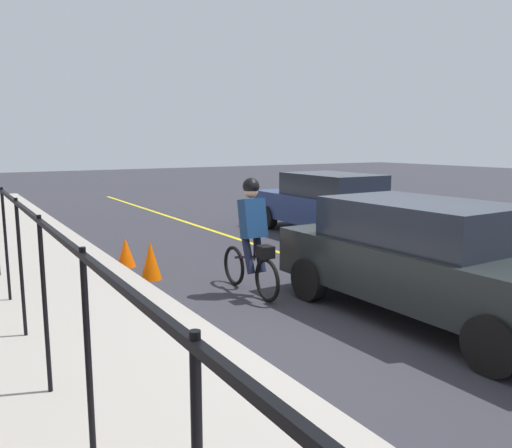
{
  "coord_description": "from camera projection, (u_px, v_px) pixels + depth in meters",
  "views": [
    {
      "loc": [
        -4.41,
        4.46,
        2.36
      ],
      "look_at": [
        2.81,
        0.05,
        1.0
      ],
      "focal_mm": 35.83,
      "sensor_mm": 36.0,
      "label": 1
    }
  ],
  "objects": [
    {
      "name": "iron_fence",
      "position": [
        29.0,
        249.0,
        5.06
      ],
      "size": [
        20.55,
        0.04,
        1.6
      ],
      "color": "black",
      "rests_on": "sidewalk"
    },
    {
      "name": "traffic_cone_near",
      "position": [
        126.0,
        252.0,
        9.73
      ],
      "size": [
        0.36,
        0.36,
        0.56
      ],
      "primitive_type": "cone",
      "color": "#EC5002",
      "rests_on": "ground"
    },
    {
      "name": "cyclist_lead",
      "position": [
        252.0,
        237.0,
        7.88
      ],
      "size": [
        1.71,
        0.37,
        1.83
      ],
      "rotation": [
        0.0,
        0.0,
        -0.02
      ],
      "color": "black",
      "rests_on": "ground"
    },
    {
      "name": "lane_line_centre",
      "position": [
        459.0,
        311.0,
        7.21
      ],
      "size": [
        36.0,
        0.12,
        0.01
      ],
      "primitive_type": "cube",
      "color": "yellow",
      "rests_on": "ground"
    },
    {
      "name": "ground_plane",
      "position": [
        376.0,
        333.0,
        6.38
      ],
      "size": [
        80.0,
        80.0,
        0.0
      ],
      "primitive_type": "plane",
      "color": "#2E2D35"
    },
    {
      "name": "patrol_sedan",
      "position": [
        328.0,
        203.0,
        13.0
      ],
      "size": [
        4.44,
        2.01,
        1.58
      ],
      "rotation": [
        0.0,
        0.0,
        -0.02
      ],
      "color": "navy",
      "rests_on": "ground"
    },
    {
      "name": "sidewalk",
      "position": [
        102.0,
        397.0,
        4.62
      ],
      "size": [
        40.0,
        3.2,
        0.15
      ],
      "primitive_type": "cube",
      "color": "#9D988F",
      "rests_on": "ground"
    },
    {
      "name": "parked_sedan_rear",
      "position": [
        427.0,
        258.0,
        6.85
      ],
      "size": [
        4.44,
        2.0,
        1.58
      ],
      "rotation": [
        0.0,
        0.0,
        3.16
      ],
      "color": "black",
      "rests_on": "ground"
    },
    {
      "name": "traffic_cone_far",
      "position": [
        151.0,
        260.0,
        8.83
      ],
      "size": [
        0.36,
        0.36,
        0.67
      ],
      "primitive_type": "cone",
      "color": "#E95301",
      "rests_on": "ground"
    }
  ]
}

